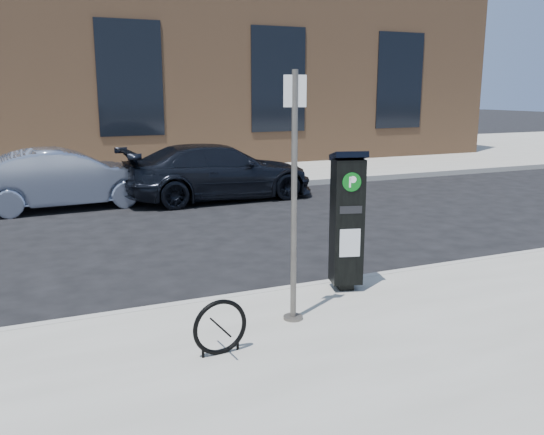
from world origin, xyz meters
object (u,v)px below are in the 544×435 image
parking_kiosk (347,219)px  bike_rack (220,327)px  sign_pole (294,201)px  car_dark (219,172)px  car_silver (66,179)px

parking_kiosk → bike_rack: size_ratio=3.20×
sign_pole → car_dark: (1.81, 7.99, -0.80)m
sign_pole → bike_rack: 1.55m
sign_pole → car_dark: 8.23m
bike_rack → car_dark: size_ratio=0.12×
sign_pole → car_dark: sign_pole is taller
car_silver → bike_rack: bearing=-178.7°
parking_kiosk → sign_pole: (-1.04, -0.64, 0.43)m
car_dark → sign_pole: bearing=166.1°
parking_kiosk → sign_pole: sign_pole is taller
parking_kiosk → car_silver: size_ratio=0.43×
parking_kiosk → sign_pole: bearing=-133.3°
bike_rack → car_silver: 8.88m
parking_kiosk → bike_rack: bearing=-135.8°
bike_rack → car_dark: (2.82, 8.48, 0.27)m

